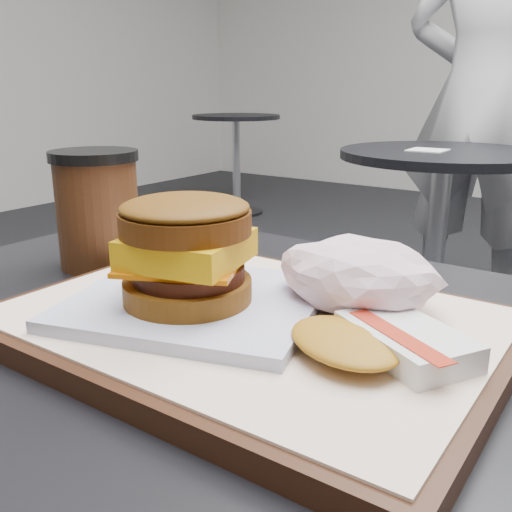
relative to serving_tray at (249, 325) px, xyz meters
The scene contains 9 objects.
serving_tray is the anchor object (origin of this frame).
breakfast_sandwich 0.07m from the serving_tray, 151.73° to the right, with size 0.23×0.22×0.09m.
hash_brown 0.11m from the serving_tray, ahead, with size 0.14×0.12×0.02m.
crumpled_wrapper 0.09m from the serving_tray, 41.58° to the left, with size 0.13×0.10×0.06m, color white, non-canonical shape.
coffee_cup 0.26m from the serving_tray, 166.36° to the left, with size 0.09×0.09×0.13m.
neighbor_table 1.69m from the serving_tray, 102.30° to the left, with size 0.70×0.70×0.75m.
napkin 1.63m from the serving_tray, 104.06° to the left, with size 0.12×0.12×0.00m, color white.
patron 2.22m from the serving_tray, 100.03° to the left, with size 0.67×0.44×1.85m, color silver.
bg_table_mid 3.99m from the serving_tray, 127.09° to the left, with size 0.66×0.66×0.75m.
Camera 1 is at (0.25, -0.32, 0.96)m, focal length 40.00 mm.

